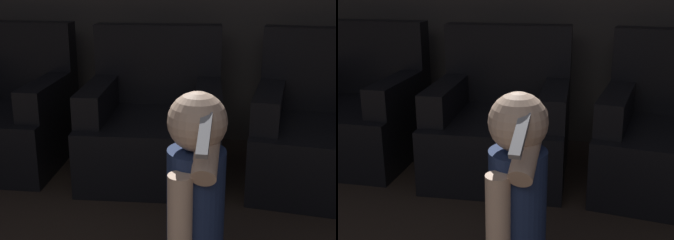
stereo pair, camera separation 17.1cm
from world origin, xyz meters
TOP-DOWN VIEW (x-y plane):
  - armchair_left at (-1.31, 3.80)m, footprint 0.91×0.90m
  - armchair_middle at (-0.24, 3.80)m, footprint 0.94×0.93m
  - armchair_right at (0.85, 3.80)m, footprint 0.95×0.94m
  - person_toddler at (0.20, 2.37)m, footprint 0.20×0.35m

SIDE VIEW (x-z plane):
  - armchair_left at x=-1.31m, z-range -0.15..0.79m
  - armchair_middle at x=-0.24m, z-range -0.15..0.79m
  - armchair_right at x=0.85m, z-range -0.15..0.79m
  - person_toddler at x=0.20m, z-range 0.08..1.00m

